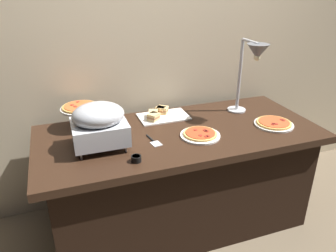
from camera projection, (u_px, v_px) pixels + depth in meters
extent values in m
plane|color=brown|center=(178.00, 220.00, 2.52)|extent=(8.00, 8.00, 0.00)
cube|color=#C6B593|center=(157.00, 51.00, 2.45)|extent=(4.40, 0.04, 2.40)
cube|color=black|center=(180.00, 134.00, 2.22)|extent=(1.90, 0.84, 0.05)
cube|color=black|center=(179.00, 181.00, 2.37)|extent=(1.75, 0.74, 0.71)
cylinder|color=#B7BABF|center=(81.00, 156.00, 1.86)|extent=(0.01, 0.01, 0.04)
cylinder|color=#B7BABF|center=(126.00, 149.00, 1.94)|extent=(0.01, 0.01, 0.04)
cylinder|color=#B7BABF|center=(78.00, 139.00, 2.05)|extent=(0.01, 0.01, 0.04)
cylinder|color=#B7BABF|center=(118.00, 133.00, 2.13)|extent=(0.01, 0.01, 0.04)
cube|color=#B7BABF|center=(100.00, 132.00, 1.96)|extent=(0.32, 0.28, 0.13)
ellipsoid|color=#B7BABF|center=(98.00, 115.00, 1.91)|extent=(0.31, 0.26, 0.14)
cylinder|color=#B7BABF|center=(236.00, 110.00, 2.54)|extent=(0.14, 0.14, 0.01)
cylinder|color=#B7BABF|center=(240.00, 76.00, 2.42)|extent=(0.02, 0.02, 0.53)
cylinder|color=#B7BABF|center=(250.00, 41.00, 2.23)|extent=(0.02, 0.19, 0.02)
cone|color=#595B60|center=(258.00, 52.00, 2.17)|extent=(0.15, 0.15, 0.10)
sphere|color=#F9EAB2|center=(257.00, 58.00, 2.19)|extent=(0.04, 0.04, 0.04)
cylinder|color=white|center=(274.00, 124.00, 2.29)|extent=(0.27, 0.27, 0.01)
cylinder|color=gold|center=(274.00, 123.00, 2.28)|extent=(0.24, 0.24, 0.01)
cylinder|color=#B74723|center=(274.00, 122.00, 2.28)|extent=(0.21, 0.21, 0.00)
cylinder|color=maroon|center=(283.00, 120.00, 2.29)|extent=(0.02, 0.02, 0.00)
cylinder|color=maroon|center=(273.00, 124.00, 2.24)|extent=(0.02, 0.02, 0.00)
cylinder|color=maroon|center=(282.00, 120.00, 2.31)|extent=(0.02, 0.02, 0.00)
cylinder|color=maroon|center=(273.00, 124.00, 2.23)|extent=(0.02, 0.02, 0.00)
cylinder|color=maroon|center=(276.00, 124.00, 2.24)|extent=(0.02, 0.02, 0.00)
cylinder|color=white|center=(200.00, 135.00, 2.13)|extent=(0.26, 0.26, 0.01)
cylinder|color=#DBA856|center=(200.00, 134.00, 2.13)|extent=(0.22, 0.22, 0.01)
cylinder|color=#AD3D1E|center=(200.00, 133.00, 2.12)|extent=(0.19, 0.19, 0.00)
cylinder|color=maroon|center=(206.00, 131.00, 2.14)|extent=(0.02, 0.02, 0.00)
cylinder|color=maroon|center=(195.00, 130.00, 2.15)|extent=(0.02, 0.02, 0.00)
cylinder|color=maroon|center=(207.00, 131.00, 2.13)|extent=(0.02, 0.02, 0.00)
cylinder|color=maroon|center=(206.00, 136.00, 2.07)|extent=(0.02, 0.02, 0.00)
cylinder|color=maroon|center=(205.00, 130.00, 2.15)|extent=(0.02, 0.02, 0.00)
cylinder|color=maroon|center=(201.00, 135.00, 2.08)|extent=(0.02, 0.02, 0.00)
cylinder|color=maroon|center=(208.00, 136.00, 2.07)|extent=(0.02, 0.02, 0.00)
cylinder|color=#595B60|center=(82.00, 118.00, 2.23)|extent=(0.02, 0.02, 0.13)
cylinder|color=#595B60|center=(83.00, 127.00, 2.26)|extent=(0.14, 0.14, 0.01)
cylinder|color=white|center=(80.00, 108.00, 2.20)|extent=(0.26, 0.26, 0.01)
cylinder|color=#C68E42|center=(80.00, 107.00, 2.20)|extent=(0.24, 0.24, 0.01)
cylinder|color=#C65628|center=(80.00, 106.00, 2.19)|extent=(0.21, 0.21, 0.00)
cylinder|color=maroon|center=(84.00, 105.00, 2.20)|extent=(0.02, 0.02, 0.00)
cylinder|color=maroon|center=(78.00, 102.00, 2.25)|extent=(0.02, 0.02, 0.00)
cylinder|color=maroon|center=(78.00, 108.00, 2.14)|extent=(0.02, 0.02, 0.00)
cylinder|color=maroon|center=(85.00, 106.00, 2.19)|extent=(0.02, 0.02, 0.00)
cylinder|color=maroon|center=(72.00, 105.00, 2.20)|extent=(0.02, 0.02, 0.00)
cylinder|color=maroon|center=(75.00, 106.00, 2.17)|extent=(0.02, 0.02, 0.00)
cylinder|color=maroon|center=(83.00, 106.00, 2.18)|extent=(0.02, 0.02, 0.00)
cube|color=white|center=(163.00, 117.00, 2.42)|extent=(0.36, 0.23, 0.01)
cube|color=tan|center=(162.00, 112.00, 2.46)|extent=(0.10, 0.10, 0.02)
cube|color=#9E6642|center=(162.00, 110.00, 2.46)|extent=(0.10, 0.10, 0.01)
cube|color=tan|center=(162.00, 108.00, 2.45)|extent=(0.10, 0.10, 0.02)
cube|color=tan|center=(153.00, 116.00, 2.39)|extent=(0.09, 0.09, 0.02)
cube|color=#9E6642|center=(153.00, 114.00, 2.39)|extent=(0.09, 0.09, 0.01)
cube|color=tan|center=(153.00, 112.00, 2.38)|extent=(0.09, 0.09, 0.02)
cube|color=tan|center=(161.00, 112.00, 2.46)|extent=(0.09, 0.09, 0.02)
cube|color=#9E6642|center=(161.00, 110.00, 2.45)|extent=(0.09, 0.09, 0.01)
cube|color=tan|center=(161.00, 108.00, 2.45)|extent=(0.09, 0.09, 0.02)
cube|color=tan|center=(154.00, 119.00, 2.34)|extent=(0.10, 0.10, 0.02)
cube|color=#9E6642|center=(154.00, 117.00, 2.34)|extent=(0.10, 0.10, 0.01)
cube|color=tan|center=(154.00, 115.00, 2.33)|extent=(0.10, 0.10, 0.02)
cylinder|color=black|center=(136.00, 159.00, 1.84)|extent=(0.06, 0.06, 0.04)
cylinder|color=gold|center=(136.00, 156.00, 1.83)|extent=(0.05, 0.05, 0.01)
cube|color=#B7BABF|center=(156.00, 144.00, 2.03)|extent=(0.07, 0.08, 0.00)
cylinder|color=black|center=(150.00, 138.00, 2.10)|extent=(0.03, 0.10, 0.01)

